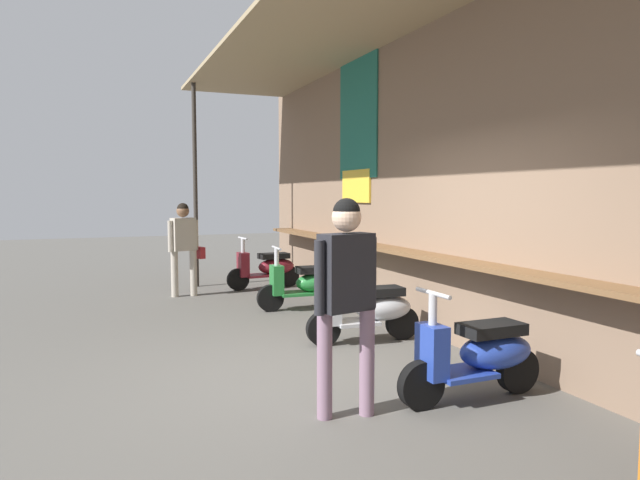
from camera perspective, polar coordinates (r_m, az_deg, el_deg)
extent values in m
plane|color=#56544F|center=(5.49, -0.26, -13.91)|extent=(38.98, 38.98, 0.00)
cube|color=#7F6651|center=(6.25, 17.33, 6.53)|extent=(13.92, 0.25, 3.95)
cube|color=brown|center=(6.10, 14.90, -2.34)|extent=(12.53, 0.36, 0.05)
cube|color=#236B5B|center=(8.80, 3.86, 12.16)|extent=(1.26, 0.02, 1.81)
cube|color=gold|center=(8.77, 3.66, 5.47)|extent=(0.95, 0.03, 0.50)
cylinder|color=#332D28|center=(10.83, -12.53, 5.44)|extent=(0.08, 0.08, 3.83)
ellipsoid|color=maroon|center=(10.57, -4.45, -2.68)|extent=(0.43, 0.73, 0.30)
cube|color=black|center=(10.53, -4.71, -1.61)|extent=(0.34, 0.57, 0.10)
cube|color=maroon|center=(10.47, -6.23, -3.59)|extent=(0.42, 0.53, 0.04)
cube|color=maroon|center=(10.34, -7.80, -2.48)|extent=(0.29, 0.18, 0.44)
cylinder|color=#B7B7BC|center=(10.32, -7.81, -1.76)|extent=(0.07, 0.07, 0.70)
cylinder|color=#B7B7BC|center=(10.29, -7.83, 0.17)|extent=(0.46, 0.07, 0.04)
cylinder|color=black|center=(10.35, -8.31, -3.99)|extent=(0.13, 0.41, 0.40)
cylinder|color=black|center=(10.69, -3.20, -3.67)|extent=(0.13, 0.41, 0.40)
ellipsoid|color=#237533|center=(8.63, -0.20, -4.32)|extent=(0.42, 0.72, 0.30)
cube|color=black|center=(8.58, -0.52, -3.02)|extent=(0.33, 0.57, 0.10)
cube|color=#237533|center=(8.55, -2.44, -5.43)|extent=(0.41, 0.52, 0.04)
cube|color=#237533|center=(8.44, -4.41, -4.06)|extent=(0.29, 0.18, 0.44)
cylinder|color=#B7B7BC|center=(8.42, -4.41, -3.19)|extent=(0.07, 0.07, 0.70)
cylinder|color=#B7B7BC|center=(8.38, -4.43, -0.82)|extent=(0.46, 0.06, 0.04)
cylinder|color=black|center=(8.46, -5.05, -5.90)|extent=(0.12, 0.41, 0.40)
cylinder|color=black|center=(8.74, 1.36, -5.54)|extent=(0.12, 0.41, 0.40)
ellipsoid|color=#B2B5BA|center=(6.78, 6.43, -6.83)|extent=(0.43, 0.73, 0.30)
cube|color=black|center=(6.72, 6.05, -5.19)|extent=(0.34, 0.57, 0.10)
cube|color=#B2B5BA|center=(6.68, 3.65, -8.31)|extent=(0.42, 0.53, 0.04)
cube|color=#B2B5BA|center=(6.53, 1.19, -6.62)|extent=(0.29, 0.18, 0.44)
cylinder|color=#B7B7BC|center=(6.51, 1.19, -5.50)|extent=(0.07, 0.07, 0.70)
cylinder|color=#B7B7BC|center=(6.45, 1.20, -2.44)|extent=(0.46, 0.07, 0.04)
cylinder|color=black|center=(6.56, 0.35, -8.99)|extent=(0.13, 0.41, 0.40)
cylinder|color=black|center=(6.93, 8.32, -8.30)|extent=(0.13, 0.41, 0.40)
ellipsoid|color=#233D9E|center=(5.16, 17.37, -10.70)|extent=(0.39, 0.70, 0.30)
cube|color=black|center=(5.08, 16.99, -8.61)|extent=(0.31, 0.55, 0.10)
cube|color=#233D9E|center=(4.99, 14.18, -12.95)|extent=(0.39, 0.50, 0.04)
cube|color=#233D9E|center=(4.76, 11.29, -11.01)|extent=(0.28, 0.16, 0.44)
cylinder|color=#B7B7BC|center=(4.72, 11.32, -9.49)|extent=(0.07, 0.07, 0.70)
cylinder|color=#B7B7BC|center=(4.65, 11.39, -5.31)|extent=(0.46, 0.04, 0.04)
cylinder|color=black|center=(4.78, 10.22, -14.29)|extent=(0.11, 0.40, 0.40)
cylinder|color=black|center=(5.37, 19.40, -12.35)|extent=(0.11, 0.40, 0.40)
cylinder|color=#ADA393|center=(9.90, -14.52, -3.34)|extent=(0.12, 0.12, 0.79)
cylinder|color=#ADA393|center=(9.94, -12.71, -3.28)|extent=(0.12, 0.12, 0.79)
cube|color=#ADA393|center=(9.85, -13.69, 0.57)|extent=(0.31, 0.44, 0.56)
sphere|color=brown|center=(9.83, -13.73, 2.88)|extent=(0.21, 0.21, 0.21)
sphere|color=black|center=(9.83, -13.74, 3.09)|extent=(0.20, 0.20, 0.20)
cylinder|color=#ADA393|center=(9.75, -14.94, 0.36)|extent=(0.08, 0.08, 0.53)
cylinder|color=#ADA393|center=(9.96, -12.46, 0.50)|extent=(0.08, 0.08, 0.53)
cube|color=maroon|center=(10.03, -12.13, -1.26)|extent=(0.28, 0.17, 0.20)
cylinder|color=gray|center=(4.55, 4.78, -12.26)|extent=(0.12, 0.12, 0.85)
cylinder|color=gray|center=(4.47, 0.47, -12.57)|extent=(0.12, 0.12, 0.85)
cube|color=#232328|center=(4.35, 2.68, -3.27)|extent=(0.29, 0.46, 0.60)
sphere|color=beige|center=(4.31, 2.70, 2.34)|extent=(0.23, 0.23, 0.23)
sphere|color=black|center=(4.31, 2.71, 2.88)|extent=(0.21, 0.21, 0.21)
cylinder|color=#232328|center=(4.51, 5.23, -3.29)|extent=(0.08, 0.08, 0.56)
cylinder|color=#232328|center=(4.21, -0.06, -3.85)|extent=(0.08, 0.08, 0.56)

